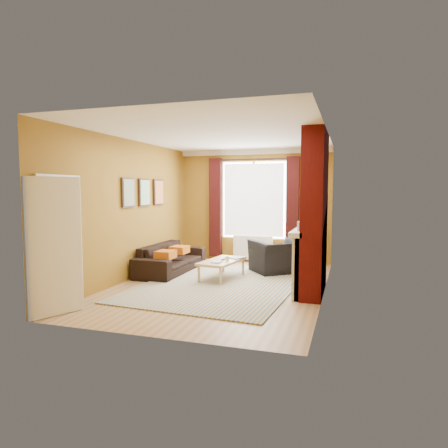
{
  "coord_description": "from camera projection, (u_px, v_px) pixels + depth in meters",
  "views": [
    {
      "loc": [
        2.3,
        -7.02,
        1.81
      ],
      "look_at": [
        0.0,
        0.25,
        1.15
      ],
      "focal_mm": 32.0,
      "sensor_mm": 36.0,
      "label": 1
    }
  ],
  "objects": [
    {
      "name": "tv_remote",
      "position": [
        224.0,
        259.0,
        8.07
      ],
      "size": [
        0.05,
        0.16,
        0.02
      ],
      "rotation": [
        0.0,
        0.0,
        -0.04
      ],
      "color": "#27272A",
      "rests_on": "coffee_table"
    },
    {
      "name": "striped_rug",
      "position": [
        221.0,
        284.0,
        7.58
      ],
      "size": [
        3.03,
        4.01,
        0.02
      ],
      "rotation": [
        0.0,
        0.0,
        -0.07
      ],
      "color": "teal",
      "rests_on": "ground"
    },
    {
      "name": "book_b",
      "position": [
        233.0,
        257.0,
        8.35
      ],
      "size": [
        0.34,
        0.38,
        0.02
      ],
      "primitive_type": "imported",
      "rotation": [
        0.0,
        0.0,
        -0.44
      ],
      "color": "#999999",
      "rests_on": "coffee_table"
    },
    {
      "name": "book_a",
      "position": [
        212.0,
        262.0,
        7.82
      ],
      "size": [
        0.18,
        0.24,
        0.02
      ],
      "primitive_type": "imported",
      "rotation": [
        0.0,
        0.0,
        -0.0
      ],
      "color": "#999999",
      "rests_on": "coffee_table"
    },
    {
      "name": "ground",
      "position": [
        220.0,
        286.0,
        7.51
      ],
      "size": [
        5.5,
        5.5,
        0.0
      ],
      "primitive_type": "plane",
      "color": "olive",
      "rests_on": "ground"
    },
    {
      "name": "coffee_table",
      "position": [
        222.0,
        262.0,
        8.05
      ],
      "size": [
        0.76,
        1.25,
        0.39
      ],
      "rotation": [
        0.0,
        0.0,
        -0.15
      ],
      "color": "tan",
      "rests_on": "ground"
    },
    {
      "name": "armchair",
      "position": [
        279.0,
        257.0,
        8.68
      ],
      "size": [
        1.44,
        1.42,
        0.71
      ],
      "primitive_type": "imported",
      "rotation": [
        0.0,
        0.0,
        3.81
      ],
      "color": "black",
      "rests_on": "ground"
    },
    {
      "name": "sofa",
      "position": [
        171.0,
        258.0,
        8.77
      ],
      "size": [
        0.85,
        2.13,
        0.62
      ],
      "primitive_type": "imported",
      "rotation": [
        0.0,
        0.0,
        1.56
      ],
      "color": "black",
      "rests_on": "ground"
    },
    {
      "name": "room_walls",
      "position": [
        257.0,
        212.0,
        7.47
      ],
      "size": [
        3.82,
        5.54,
        2.83
      ],
      "color": "#8A621A",
      "rests_on": "ground"
    },
    {
      "name": "mug",
      "position": [
        227.0,
        259.0,
        7.96
      ],
      "size": [
        0.12,
        0.12,
        0.09
      ],
      "primitive_type": "imported",
      "rotation": [
        0.0,
        0.0,
        -0.44
      ],
      "color": "#999999",
      "rests_on": "coffee_table"
    },
    {
      "name": "wicker_stool",
      "position": [
        275.0,
        255.0,
        9.59
      ],
      "size": [
        0.43,
        0.43,
        0.48
      ],
      "rotation": [
        0.0,
        0.0,
        0.15
      ],
      "color": "#9F7245",
      "rests_on": "ground"
    },
    {
      "name": "floor_lamp",
      "position": [
        309.0,
        218.0,
        9.15
      ],
      "size": [
        0.27,
        0.27,
        1.48
      ],
      "rotation": [
        0.0,
        0.0,
        0.31
      ],
      "color": "black",
      "rests_on": "ground"
    }
  ]
}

